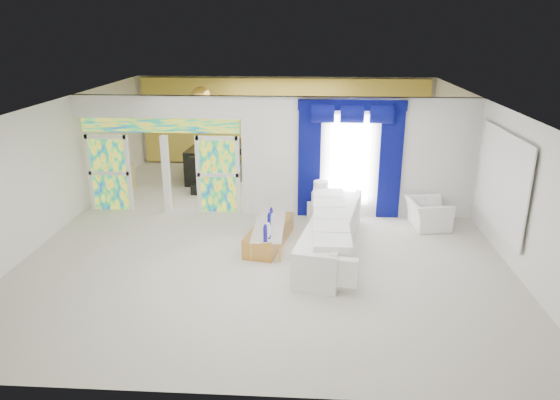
# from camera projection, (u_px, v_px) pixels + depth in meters

# --- Properties ---
(floor) EXTENTS (12.00, 12.00, 0.00)m
(floor) POSITION_uv_depth(u_px,v_px,m) (271.00, 227.00, 12.47)
(floor) COLOR #B7AF9E
(floor) RESTS_ON ground
(dividing_wall) EXTENTS (5.70, 0.18, 3.00)m
(dividing_wall) POSITION_uv_depth(u_px,v_px,m) (360.00, 158.00, 12.81)
(dividing_wall) COLOR white
(dividing_wall) RESTS_ON ground
(dividing_header) EXTENTS (4.30, 0.18, 0.55)m
(dividing_header) POSITION_uv_depth(u_px,v_px,m) (158.00, 107.00, 12.70)
(dividing_header) COLOR white
(dividing_header) RESTS_ON dividing_wall
(stained_panel_left) EXTENTS (0.95, 0.04, 2.00)m
(stained_panel_left) POSITION_uv_depth(u_px,v_px,m) (109.00, 173.00, 13.34)
(stained_panel_left) COLOR #994C3F
(stained_panel_left) RESTS_ON ground
(stained_panel_right) EXTENTS (0.95, 0.04, 2.00)m
(stained_panel_right) POSITION_uv_depth(u_px,v_px,m) (218.00, 175.00, 13.18)
(stained_panel_right) COLOR #994C3F
(stained_panel_right) RESTS_ON ground
(stained_transom) EXTENTS (4.00, 0.05, 0.35)m
(stained_transom) POSITION_uv_depth(u_px,v_px,m) (160.00, 126.00, 12.86)
(stained_transom) COLOR #994C3F
(stained_transom) RESTS_ON dividing_header
(window_pane) EXTENTS (1.00, 0.02, 2.30)m
(window_pane) POSITION_uv_depth(u_px,v_px,m) (350.00, 161.00, 12.74)
(window_pane) COLOR white
(window_pane) RESTS_ON dividing_wall
(blue_drape_left) EXTENTS (0.55, 0.10, 2.80)m
(blue_drape_left) POSITION_uv_depth(u_px,v_px,m) (309.00, 162.00, 12.79)
(blue_drape_left) COLOR #040347
(blue_drape_left) RESTS_ON ground
(blue_drape_right) EXTENTS (0.55, 0.10, 2.80)m
(blue_drape_right) POSITION_uv_depth(u_px,v_px,m) (390.00, 164.00, 12.67)
(blue_drape_right) COLOR #040347
(blue_drape_right) RESTS_ON ground
(blue_pelmet) EXTENTS (2.60, 0.12, 0.25)m
(blue_pelmet) POSITION_uv_depth(u_px,v_px,m) (352.00, 105.00, 12.27)
(blue_pelmet) COLOR #040347
(blue_pelmet) RESTS_ON dividing_wall
(wall_mirror) EXTENTS (0.04, 2.70, 1.90)m
(wall_mirror) POSITION_uv_depth(u_px,v_px,m) (502.00, 181.00, 10.74)
(wall_mirror) COLOR white
(wall_mirror) RESTS_ON ground
(gold_curtains) EXTENTS (9.70, 0.12, 2.90)m
(gold_curtains) POSITION_uv_depth(u_px,v_px,m) (284.00, 122.00, 17.56)
(gold_curtains) COLOR gold
(gold_curtains) RESTS_ON ground
(white_sofa) EXTENTS (1.59, 4.02, 0.75)m
(white_sofa) POSITION_uv_depth(u_px,v_px,m) (331.00, 235.00, 11.04)
(white_sofa) COLOR white
(white_sofa) RESTS_ON ground
(coffee_table) EXTENTS (1.01, 2.03, 0.43)m
(coffee_table) POSITION_uv_depth(u_px,v_px,m) (269.00, 234.00, 11.45)
(coffee_table) COLOR #B9813A
(coffee_table) RESTS_ON ground
(console_table) EXTENTS (1.27, 0.49, 0.41)m
(console_table) POSITION_uv_depth(u_px,v_px,m) (332.00, 212.00, 12.88)
(console_table) COLOR white
(console_table) RESTS_ON ground
(table_lamp) EXTENTS (0.36, 0.36, 0.58)m
(table_lamp) POSITION_uv_depth(u_px,v_px,m) (321.00, 193.00, 12.73)
(table_lamp) COLOR silver
(table_lamp) RESTS_ON console_table
(armchair) EXTENTS (1.03, 1.14, 0.67)m
(armchair) POSITION_uv_depth(u_px,v_px,m) (428.00, 214.00, 12.36)
(armchair) COLOR white
(armchair) RESTS_ON ground
(grand_piano) EXTENTS (1.72, 2.18, 1.05)m
(grand_piano) POSITION_uv_depth(u_px,v_px,m) (218.00, 162.00, 16.23)
(grand_piano) COLOR black
(grand_piano) RESTS_ON ground
(piano_bench) EXTENTS (1.00, 0.44, 0.32)m
(piano_bench) POSITION_uv_depth(u_px,v_px,m) (209.00, 189.00, 14.84)
(piano_bench) COLOR black
(piano_bench) RESTS_ON ground
(tv_console) EXTENTS (0.59, 0.55, 0.75)m
(tv_console) POSITION_uv_depth(u_px,v_px,m) (124.00, 177.00, 15.19)
(tv_console) COLOR #A37A51
(tv_console) RESTS_ON ground
(chandelier) EXTENTS (0.60, 0.60, 0.60)m
(chandelier) POSITION_uv_depth(u_px,v_px,m) (201.00, 97.00, 14.96)
(chandelier) COLOR gold
(chandelier) RESTS_ON ceiling
(decanters) EXTENTS (0.19, 1.23, 0.28)m
(decanters) POSITION_uv_depth(u_px,v_px,m) (269.00, 223.00, 11.27)
(decanters) COLOR #201595
(decanters) RESTS_ON coffee_table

